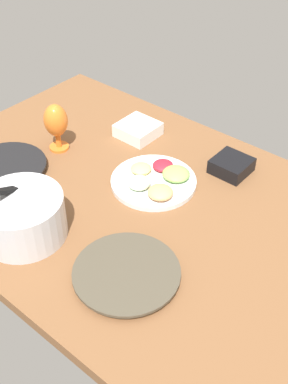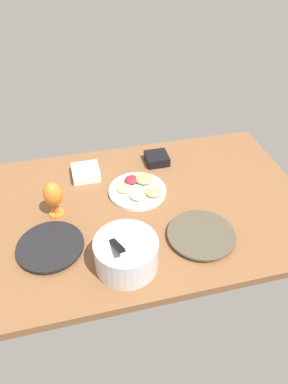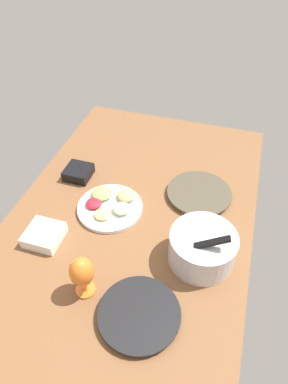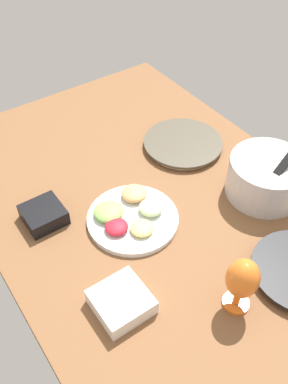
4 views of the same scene
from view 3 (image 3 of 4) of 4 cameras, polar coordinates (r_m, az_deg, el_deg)
name	(u,v)px [view 3 (image 3 of 4)]	position (r cm, az deg, el deg)	size (l,w,h in cm)	color
ground_plane	(133,215)	(152.46, -1.89, -3.91)	(160.00, 104.00, 4.00)	brown
dinner_plate_left	(199,194)	(159.35, 9.20, -0.27)	(29.65, 29.65, 2.45)	beige
dinner_plate_right	(139,314)	(122.26, -0.82, -19.80)	(28.30, 28.30, 2.72)	#4C4C51
mixing_bowl	(202,247)	(131.45, 9.72, -9.09)	(25.37, 25.37, 19.74)	silver
fruit_platter	(110,205)	(152.11, -5.67, -2.20)	(28.93, 28.93, 5.21)	silver
hurricane_glass_orange	(82,273)	(120.33, -10.35, -13.21)	(8.63, 8.63, 18.24)	orange
square_bowl_black	(78,172)	(169.43, -10.93, 3.33)	(12.20, 12.20, 5.03)	black
square_bowl_white	(44,235)	(144.87, -16.38, -6.86)	(14.06, 14.06, 5.01)	white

